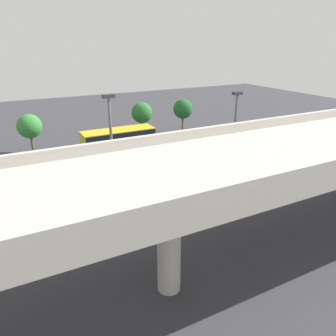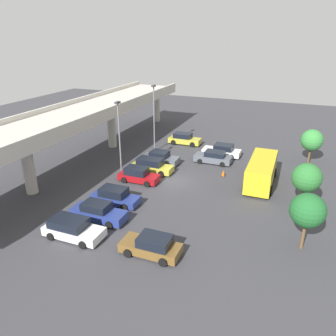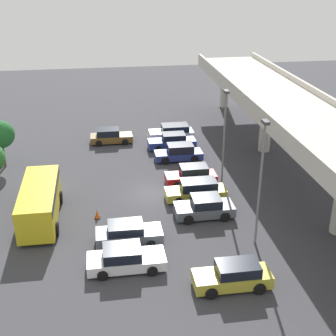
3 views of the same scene
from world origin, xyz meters
The scene contains 19 objects.
ground_plane centered at (0.00, 0.00, 0.00)m, with size 100.50×100.50×0.00m, color #38383D.
highway_overpass centered at (0.00, 12.21, 5.75)m, with size 48.04×7.17×6.98m.
parked_car_0 centered at (-12.72, 3.63, 0.74)m, with size 2.26×4.73×1.54m.
parked_car_1 centered at (-9.81, 3.15, 0.74)m, with size 2.00×4.84×1.60m.
parked_car_2 centered at (-6.76, 3.31, 0.75)m, with size 2.04×4.56×1.59m.
parked_car_3 centered at (-1.51, 3.50, 0.76)m, with size 2.00×4.36×1.62m.
parked_car_4 centered at (1.42, 3.31, 0.79)m, with size 2.02×4.86×1.64m.
parked_car_5 centered at (4.19, 3.34, 0.74)m, with size 2.25×4.43×1.59m.
parked_car_6 centered at (6.93, -2.59, 0.71)m, with size 2.12×4.50×1.49m.
parked_car_7 centered at (9.82, -3.00, 0.71)m, with size 2.24×4.87×1.53m.
parked_car_8 centered at (12.59, 3.17, 0.76)m, with size 1.99×4.60×1.60m.
parked_car_9 centered at (-12.45, -3.03, 0.72)m, with size 2.09×4.38×1.53m.
shuttle_bus centered at (2.82, -8.76, 1.60)m, with size 7.79×2.81×2.67m.
lamp_post_near_aisle centered at (8.31, 5.95, 5.09)m, with size 0.70×0.35×8.78m.
lamp_post_mid_lot centered at (-0.76, 5.98, 4.85)m, with size 0.70×0.35×8.31m.
tree_front_left centered at (-7.66, -13.04, 3.16)m, with size 2.54×2.54×4.44m.
tree_front_centre centered at (-1.77, -12.94, 3.25)m, with size 2.55×2.55×4.54m.
tree_front_right centered at (11.11, -13.51, 2.95)m, with size 2.60×2.60×4.26m.
traffic_cone centered at (3.30, -4.66, 0.33)m, with size 0.44×0.44×0.70m.
Camera 2 is at (-30.18, -11.32, 14.76)m, focal length 35.00 mm.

